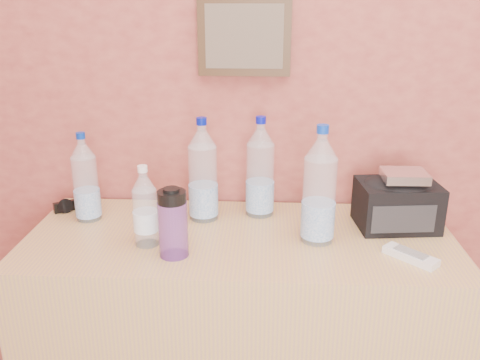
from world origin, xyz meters
name	(u,v)px	position (x,y,z in m)	size (l,w,h in m)	color
picture_frame	(244,36)	(-0.33, 1.98, 1.40)	(0.30, 0.03, 0.25)	#382311
dresser	(240,346)	(-0.33, 1.71, 0.41)	(1.32, 0.55, 0.82)	tan
pet_large_a	(86,182)	(-0.84, 1.81, 0.95)	(0.08, 0.08, 0.29)	silver
pet_large_b	(260,172)	(-0.27, 1.88, 0.97)	(0.09, 0.09, 0.34)	#C6EAFB
pet_large_c	(203,175)	(-0.46, 1.83, 0.97)	(0.09, 0.09, 0.34)	silver
pet_large_d	(319,191)	(-0.10, 1.69, 0.98)	(0.10, 0.10, 0.36)	silver
pet_small	(145,211)	(-0.60, 1.63, 0.93)	(0.07, 0.07, 0.25)	white
nalgene_bottle	(173,223)	(-0.51, 1.57, 0.92)	(0.08, 0.08, 0.20)	#723B9C
sunglasses	(74,205)	(-0.92, 1.88, 0.84)	(0.14, 0.05, 0.04)	black
ac_remote	(411,256)	(0.16, 1.58, 0.83)	(0.15, 0.05, 0.02)	silver
toiletry_bag	(397,202)	(0.16, 1.80, 0.91)	(0.24, 0.18, 0.17)	black
foil_packet	(404,176)	(0.17, 1.78, 1.00)	(0.13, 0.11, 0.03)	white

